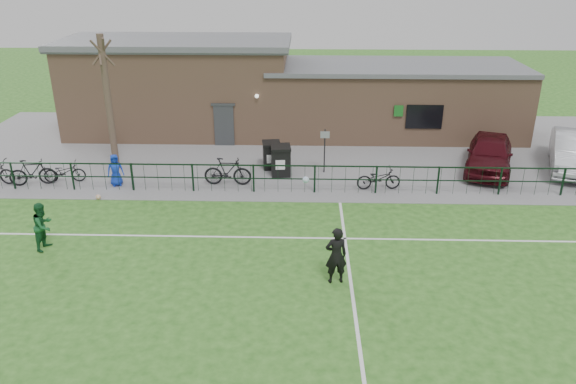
{
  "coord_description": "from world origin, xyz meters",
  "views": [
    {
      "loc": [
        0.54,
        -13.24,
        9.13
      ],
      "look_at": [
        0.0,
        5.0,
        1.3
      ],
      "focal_mm": 35.0,
      "sensor_mm": 36.0,
      "label": 1
    }
  ],
  "objects_px": {
    "wheelie_bin_right": "(271,156)",
    "ball_ground": "(98,197)",
    "sign_post": "(325,151)",
    "bicycle_b": "(32,172)",
    "bare_tree": "(109,104)",
    "car_maroon": "(490,154)",
    "wheelie_bin_left": "(281,161)",
    "outfield_player": "(43,226)",
    "car_silver": "(574,152)",
    "bicycle_e": "(379,178)",
    "spectator_child": "(115,170)",
    "bicycle_d": "(228,171)",
    "bicycle_c": "(65,172)"
  },
  "relations": [
    {
      "from": "car_silver",
      "to": "wheelie_bin_right",
      "type": "bearing_deg",
      "value": -159.26
    },
    {
      "from": "wheelie_bin_right",
      "to": "ball_ground",
      "type": "relative_size",
      "value": 5.36
    },
    {
      "from": "car_maroon",
      "to": "spectator_child",
      "type": "bearing_deg",
      "value": -153.1
    },
    {
      "from": "bare_tree",
      "to": "wheelie_bin_right",
      "type": "bearing_deg",
      "value": 2.59
    },
    {
      "from": "wheelie_bin_right",
      "to": "spectator_child",
      "type": "distance_m",
      "value": 6.84
    },
    {
      "from": "bare_tree",
      "to": "outfield_player",
      "type": "bearing_deg",
      "value": -90.1
    },
    {
      "from": "bare_tree",
      "to": "ball_ground",
      "type": "relative_size",
      "value": 28.41
    },
    {
      "from": "wheelie_bin_left",
      "to": "bicycle_c",
      "type": "distance_m",
      "value": 9.28
    },
    {
      "from": "car_silver",
      "to": "bicycle_c",
      "type": "bearing_deg",
      "value": -154.49
    },
    {
      "from": "bicycle_b",
      "to": "bicycle_c",
      "type": "bearing_deg",
      "value": -85.15
    },
    {
      "from": "spectator_child",
      "to": "bicycle_c",
      "type": "bearing_deg",
      "value": 149.23
    },
    {
      "from": "wheelie_bin_left",
      "to": "bicycle_b",
      "type": "bearing_deg",
      "value": -177.44
    },
    {
      "from": "bicycle_b",
      "to": "bicycle_e",
      "type": "bearing_deg",
      "value": -102.95
    },
    {
      "from": "ball_ground",
      "to": "bare_tree",
      "type": "bearing_deg",
      "value": 95.71
    },
    {
      "from": "bicycle_b",
      "to": "bicycle_c",
      "type": "relative_size",
      "value": 1.09
    },
    {
      "from": "wheelie_bin_right",
      "to": "car_silver",
      "type": "xyz_separation_m",
      "value": [
        13.61,
        0.21,
        0.27
      ]
    },
    {
      "from": "wheelie_bin_left",
      "to": "bare_tree",
      "type": "bearing_deg",
      "value": 170.15
    },
    {
      "from": "bicycle_d",
      "to": "wheelie_bin_left",
      "type": "bearing_deg",
      "value": -58.62
    },
    {
      "from": "car_silver",
      "to": "bicycle_c",
      "type": "height_order",
      "value": "car_silver"
    },
    {
      "from": "bicycle_e",
      "to": "car_silver",
      "type": "bearing_deg",
      "value": -78.66
    },
    {
      "from": "bicycle_b",
      "to": "spectator_child",
      "type": "bearing_deg",
      "value": -101.59
    },
    {
      "from": "outfield_player",
      "to": "ball_ground",
      "type": "bearing_deg",
      "value": 4.82
    },
    {
      "from": "wheelie_bin_right",
      "to": "bicycle_b",
      "type": "bearing_deg",
      "value": -173.75
    },
    {
      "from": "sign_post",
      "to": "bicycle_b",
      "type": "height_order",
      "value": "sign_post"
    },
    {
      "from": "wheelie_bin_left",
      "to": "sign_post",
      "type": "distance_m",
      "value": 1.99
    },
    {
      "from": "bare_tree",
      "to": "bicycle_e",
      "type": "distance_m",
      "value": 12.1
    },
    {
      "from": "car_maroon",
      "to": "bicycle_b",
      "type": "height_order",
      "value": "car_maroon"
    },
    {
      "from": "wheelie_bin_right",
      "to": "bicycle_d",
      "type": "relative_size",
      "value": 0.57
    },
    {
      "from": "bare_tree",
      "to": "bicycle_e",
      "type": "height_order",
      "value": "bare_tree"
    },
    {
      "from": "bare_tree",
      "to": "ball_ground",
      "type": "distance_m",
      "value": 4.52
    },
    {
      "from": "car_maroon",
      "to": "spectator_child",
      "type": "distance_m",
      "value": 16.37
    },
    {
      "from": "bare_tree",
      "to": "car_silver",
      "type": "distance_m",
      "value": 20.81
    },
    {
      "from": "car_silver",
      "to": "spectator_child",
      "type": "distance_m",
      "value": 20.21
    },
    {
      "from": "car_maroon",
      "to": "spectator_child",
      "type": "xyz_separation_m",
      "value": [
        -16.21,
        -2.23,
        -0.12
      ]
    },
    {
      "from": "wheelie_bin_right",
      "to": "bicycle_c",
      "type": "xyz_separation_m",
      "value": [
        -8.75,
        -2.0,
        -0.11
      ]
    },
    {
      "from": "bicycle_b",
      "to": "outfield_player",
      "type": "xyz_separation_m",
      "value": [
        2.86,
        -5.38,
        0.23
      ]
    },
    {
      "from": "sign_post",
      "to": "car_maroon",
      "type": "height_order",
      "value": "sign_post"
    },
    {
      "from": "wheelie_bin_left",
      "to": "sign_post",
      "type": "height_order",
      "value": "sign_post"
    },
    {
      "from": "bicycle_b",
      "to": "bicycle_d",
      "type": "bearing_deg",
      "value": -101.01
    },
    {
      "from": "bare_tree",
      "to": "wheelie_bin_right",
      "type": "xyz_separation_m",
      "value": [
        7.07,
        0.32,
        -2.41
      ]
    },
    {
      "from": "bicycle_d",
      "to": "ball_ground",
      "type": "relative_size",
      "value": 9.48
    },
    {
      "from": "sign_post",
      "to": "bicycle_b",
      "type": "xyz_separation_m",
      "value": [
        -12.34,
        -1.86,
        -0.43
      ]
    },
    {
      "from": "car_maroon",
      "to": "bicycle_b",
      "type": "relative_size",
      "value": 2.49
    },
    {
      "from": "car_maroon",
      "to": "wheelie_bin_left",
      "type": "bearing_deg",
      "value": -156.3
    },
    {
      "from": "bicycle_d",
      "to": "spectator_child",
      "type": "height_order",
      "value": "spectator_child"
    },
    {
      "from": "spectator_child",
      "to": "outfield_player",
      "type": "relative_size",
      "value": 0.83
    },
    {
      "from": "car_silver",
      "to": "bicycle_d",
      "type": "distance_m",
      "value": 15.52
    },
    {
      "from": "bicycle_c",
      "to": "ball_ground",
      "type": "distance_m",
      "value": 2.71
    },
    {
      "from": "bicycle_c",
      "to": "bicycle_e",
      "type": "relative_size",
      "value": 0.96
    },
    {
      "from": "outfield_player",
      "to": "wheelie_bin_right",
      "type": "bearing_deg",
      "value": -32.41
    }
  ]
}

